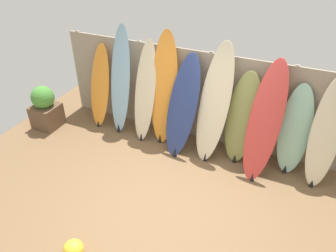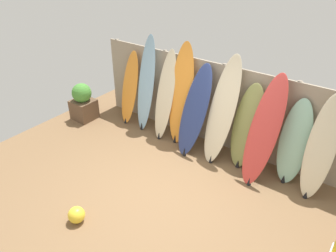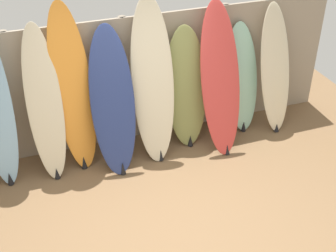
# 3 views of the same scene
# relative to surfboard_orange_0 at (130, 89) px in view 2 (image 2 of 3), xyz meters

# --- Properties ---
(ground) EXTENTS (7.68, 7.68, 0.00)m
(ground) POSITION_rel_surfboard_orange_0_xyz_m (2.21, -1.66, -0.83)
(ground) COLOR brown
(fence_back) EXTENTS (6.08, 0.11, 1.80)m
(fence_back) POSITION_rel_surfboard_orange_0_xyz_m (2.21, 0.35, 0.07)
(fence_back) COLOR gray
(fence_back) RESTS_ON ground
(surfboard_orange_0) EXTENTS (0.44, 0.51, 1.70)m
(surfboard_orange_0) POSITION_rel_surfboard_orange_0_xyz_m (0.00, 0.00, 0.00)
(surfboard_orange_0) COLOR orange
(surfboard_orange_0) RESTS_ON ground
(surfboard_skyblue_1) EXTENTS (0.42, 0.51, 2.15)m
(surfboard_skyblue_1) POSITION_rel_surfboard_orange_0_xyz_m (0.51, 0.01, 0.22)
(surfboard_skyblue_1) COLOR #8CB7D6
(surfboard_skyblue_1) RESTS_ON ground
(surfboard_cream_2) EXTENTS (0.45, 0.56, 1.95)m
(surfboard_cream_2) POSITION_rel_surfboard_orange_0_xyz_m (1.08, -0.05, 0.12)
(surfboard_cream_2) COLOR beige
(surfboard_cream_2) RESTS_ON ground
(surfboard_orange_3) EXTENTS (0.56, 0.55, 2.15)m
(surfboard_orange_3) POSITION_rel_surfboard_orange_0_xyz_m (1.45, 0.02, 0.22)
(surfboard_orange_3) COLOR orange
(surfboard_orange_3) RESTS_ON ground
(surfboard_navy_4) EXTENTS (0.65, 0.84, 1.83)m
(surfboard_navy_4) POSITION_rel_surfboard_orange_0_xyz_m (1.90, -0.16, 0.07)
(surfboard_navy_4) COLOR navy
(surfboard_navy_4) RESTS_ON ground
(surfboard_cream_5) EXTENTS (0.64, 0.78, 2.10)m
(surfboard_cream_5) POSITION_rel_surfboard_orange_0_xyz_m (2.46, -0.07, 0.20)
(surfboard_cream_5) COLOR beige
(surfboard_cream_5) RESTS_ON ground
(surfboard_olive_6) EXTENTS (0.61, 0.52, 1.67)m
(surfboard_olive_6) POSITION_rel_surfboard_orange_0_xyz_m (2.96, 0.00, -0.01)
(surfboard_olive_6) COLOR olive
(surfboard_olive_6) RESTS_ON ground
(surfboard_red_7) EXTENTS (0.61, 0.88, 1.98)m
(surfboard_red_7) POSITION_rel_surfboard_orange_0_xyz_m (3.36, -0.19, 0.14)
(surfboard_red_7) COLOR #D13D38
(surfboard_red_7) RESTS_ON ground
(surfboard_seafoam_8) EXTENTS (0.56, 0.49, 1.58)m
(surfboard_seafoam_8) POSITION_rel_surfboard_orange_0_xyz_m (3.84, 0.08, -0.06)
(surfboard_seafoam_8) COLOR #9ED6BC
(surfboard_seafoam_8) RESTS_ON ground
(surfboard_cream_9) EXTENTS (0.48, 0.60, 1.82)m
(surfboard_cream_9) POSITION_rel_surfboard_orange_0_xyz_m (4.30, -0.03, 0.07)
(surfboard_cream_9) COLOR beige
(surfboard_cream_9) RESTS_ON ground
(planter_box) EXTENTS (0.52, 0.51, 0.92)m
(planter_box) POSITION_rel_surfboard_orange_0_xyz_m (-0.98, -0.63, -0.40)
(planter_box) COLOR brown
(planter_box) RESTS_ON ground
(beach_ball) EXTENTS (0.27, 0.27, 0.27)m
(beach_ball) POSITION_rel_surfboard_orange_0_xyz_m (1.53, -2.99, -0.70)
(beach_ball) COLOR yellow
(beach_ball) RESTS_ON ground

